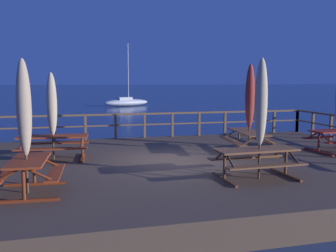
{
  "coord_description": "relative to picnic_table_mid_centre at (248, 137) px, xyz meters",
  "views": [
    {
      "loc": [
        -3.03,
        -11.09,
        3.15
      ],
      "look_at": [
        0.0,
        0.76,
        1.67
      ],
      "focal_mm": 39.99,
      "sensor_mm": 36.0,
      "label": 1
    }
  ],
  "objects": [
    {
      "name": "patio_umbrella_short_front",
      "position": [
        -1.26,
        -3.17,
        1.38
      ],
      "size": [
        0.32,
        0.32,
        3.05
      ],
      "color": "#4C3828",
      "rests_on": "wooden_deck"
    },
    {
      "name": "patio_umbrella_short_mid",
      "position": [
        0.06,
        0.05,
        1.38
      ],
      "size": [
        0.32,
        0.32,
        3.05
      ],
      "color": "#4C3828",
      "rests_on": "wooden_deck"
    },
    {
      "name": "patio_umbrella_tall_back_left",
      "position": [
        -6.85,
        -3.02,
        1.32
      ],
      "size": [
        0.32,
        0.32,
        2.97
      ],
      "color": "#4C3828",
      "rests_on": "wooden_deck"
    },
    {
      "name": "ground_plane",
      "position": [
        -2.79,
        -0.54,
        -1.23
      ],
      "size": [
        600.0,
        600.0,
        0.0
      ],
      "primitive_type": "plane",
      "color": "navy"
    },
    {
      "name": "sailboat_distant",
      "position": [
        0.71,
        35.01,
        -0.72
      ],
      "size": [
        6.22,
        3.6,
        7.72
      ],
      "color": "silver",
      "rests_on": "ground"
    },
    {
      "name": "picnic_table_front_right",
      "position": [
        -1.32,
        -3.11,
        -0.0
      ],
      "size": [
        2.15,
        1.46,
        0.78
      ],
      "color": "brown",
      "rests_on": "wooden_deck"
    },
    {
      "name": "railing_waterside_far",
      "position": [
        -2.79,
        4.39,
        0.16
      ],
      "size": [
        15.27,
        0.1,
        1.09
      ],
      "color": "brown",
      "rests_on": "wooden_deck"
    },
    {
      "name": "wooden_deck",
      "position": [
        -2.79,
        -0.54,
        -0.9
      ],
      "size": [
        15.47,
        10.14,
        0.67
      ],
      "primitive_type": "cube",
      "color": "brown",
      "rests_on": "ground"
    },
    {
      "name": "picnic_table_mid_centre",
      "position": [
        0.0,
        0.0,
        0.0
      ],
      "size": [
        1.57,
        2.24,
        0.78
      ],
      "color": "brown",
      "rests_on": "wooden_deck"
    },
    {
      "name": "picnic_table_mid_right",
      "position": [
        -6.45,
        0.56,
        0.0
      ],
      "size": [
        2.26,
        1.57,
        0.78
      ],
      "color": "#993819",
      "rests_on": "wooden_deck"
    },
    {
      "name": "patio_umbrella_tall_mid_left",
      "position": [
        -6.45,
        0.58,
        1.18
      ],
      "size": [
        0.32,
        0.32,
        2.75
      ],
      "color": "#4C3828",
      "rests_on": "wooden_deck"
    },
    {
      "name": "picnic_table_mid_left",
      "position": [
        -6.8,
        -3.05,
        -0.01
      ],
      "size": [
        1.5,
        1.74,
        0.78
      ],
      "color": "#993819",
      "rests_on": "wooden_deck"
    }
  ]
}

